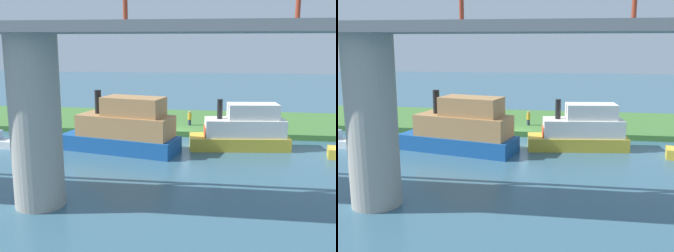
% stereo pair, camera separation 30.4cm
% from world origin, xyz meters
% --- Properties ---
extents(ground_plane, '(160.00, 160.00, 0.00)m').
position_xyz_m(ground_plane, '(0.00, 0.00, 0.00)').
color(ground_plane, '#386075').
extents(grassy_bank, '(80.00, 12.00, 0.50)m').
position_xyz_m(grassy_bank, '(0.00, -6.00, 0.25)').
color(grassy_bank, '#427533').
rests_on(grassy_bank, ground).
extents(bridge_pylon, '(2.55, 2.55, 8.77)m').
position_xyz_m(bridge_pylon, '(5.09, 16.66, 4.39)').
color(bridge_pylon, '#9E998E').
rests_on(bridge_pylon, ground).
extents(bridge_span, '(59.77, 4.30, 3.25)m').
position_xyz_m(bridge_span, '(5.09, 16.64, 9.27)').
color(bridge_span, slate).
rests_on(bridge_span, bridge_pylon).
extents(person_on_bank, '(0.51, 0.51, 1.39)m').
position_xyz_m(person_on_bank, '(-0.96, -2.99, 1.20)').
color(person_on_bank, '#2D334C').
rests_on(person_on_bank, grassy_bank).
extents(mooring_post, '(0.20, 0.20, 0.83)m').
position_xyz_m(mooring_post, '(-9.13, -1.86, 0.91)').
color(mooring_post, brown).
rests_on(mooring_post, grassy_bank).
extents(pontoon_yellow, '(9.67, 5.07, 4.71)m').
position_xyz_m(pontoon_yellow, '(3.45, 5.51, 1.74)').
color(pontoon_yellow, '#195199').
rests_on(pontoon_yellow, ground).
extents(motorboat_white, '(8.04, 3.48, 3.98)m').
position_xyz_m(motorboat_white, '(-5.75, 3.40, 1.47)').
color(motorboat_white, gold).
rests_on(motorboat_white, ground).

